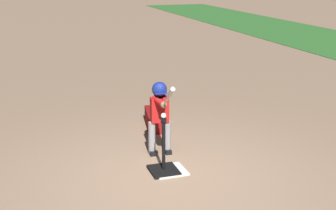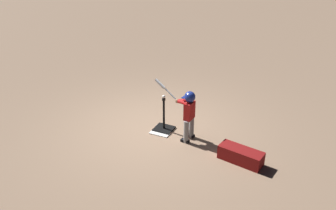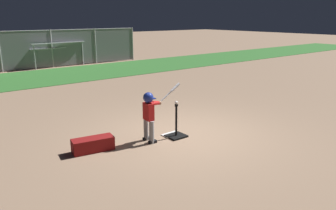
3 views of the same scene
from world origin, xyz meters
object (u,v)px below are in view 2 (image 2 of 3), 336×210
Objects in this scene: batting_tee at (164,125)px; equipment_bag at (241,155)px; batter_child at (188,109)px; baseball at (164,97)px.

equipment_bag is at bearing 166.72° from batting_tee.
batting_tee reaches higher than equipment_bag.
batter_child is 1.48× the size of equipment_bag.
baseball is 2.03m from equipment_bag.
baseball is at bearing -3.31° from equipment_bag.
baseball is at bearing -178.21° from batting_tee.
equipment_bag is at bearing 166.50° from batter_child.
batting_tee is 0.63× the size of batter_child.
batting_tee is 0.93× the size of equipment_bag.
batting_tee is at bearing -12.84° from batter_child.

